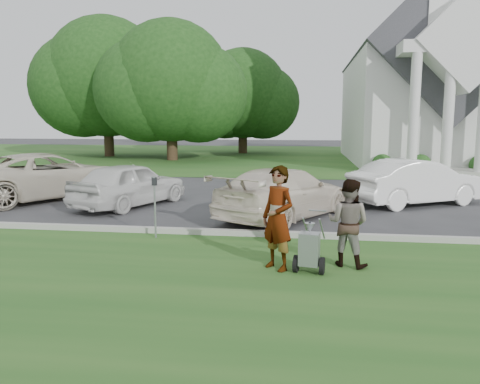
% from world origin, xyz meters
% --- Properties ---
extents(ground, '(120.00, 120.00, 0.00)m').
position_xyz_m(ground, '(0.00, 0.00, 0.00)').
color(ground, '#333335').
rests_on(ground, ground).
extents(grass_strip, '(80.00, 7.00, 0.01)m').
position_xyz_m(grass_strip, '(0.00, -3.00, 0.01)').
color(grass_strip, '#204F1B').
rests_on(grass_strip, ground).
extents(church_lawn, '(80.00, 30.00, 0.01)m').
position_xyz_m(church_lawn, '(0.00, 27.00, 0.01)').
color(church_lawn, '#204F1B').
rests_on(church_lawn, ground).
extents(curb, '(80.00, 0.18, 0.15)m').
position_xyz_m(curb, '(0.00, 0.55, 0.07)').
color(curb, '#9E9E93').
rests_on(curb, ground).
extents(church, '(9.19, 19.00, 24.10)m').
position_xyz_m(church, '(9.00, 23.11, 5.94)').
color(church, white).
rests_on(church, ground).
extents(tree_left, '(10.63, 8.40, 9.71)m').
position_xyz_m(tree_left, '(-8.01, 21.99, 5.11)').
color(tree_left, '#332316').
rests_on(tree_left, ground).
extents(tree_far, '(11.64, 9.20, 10.73)m').
position_xyz_m(tree_far, '(-14.01, 24.99, 5.69)').
color(tree_far, '#332316').
rests_on(tree_far, ground).
extents(tree_back, '(9.61, 7.60, 8.89)m').
position_xyz_m(tree_back, '(-4.01, 29.99, 4.73)').
color(tree_back, '#332316').
rests_on(tree_back, ground).
extents(striping_cart, '(0.62, 1.14, 1.01)m').
position_xyz_m(striping_cart, '(1.47, -2.03, 0.43)').
color(striping_cart, black).
rests_on(striping_cart, ground).
extents(person_left, '(0.83, 0.81, 1.93)m').
position_xyz_m(person_left, '(0.88, -1.90, 0.96)').
color(person_left, '#999999').
rests_on(person_left, ground).
extents(person_right, '(0.99, 0.89, 1.66)m').
position_xyz_m(person_right, '(2.18, -1.50, 0.83)').
color(person_right, '#999999').
rests_on(person_right, ground).
extents(parking_meter_near, '(0.11, 0.10, 1.47)m').
position_xyz_m(parking_meter_near, '(-2.10, 0.07, 0.93)').
color(parking_meter_near, '#989CA1').
rests_on(parking_meter_near, ground).
extents(car_a, '(5.44, 6.42, 1.64)m').
position_xyz_m(car_a, '(-7.73, 5.11, 0.82)').
color(car_a, beige).
rests_on(car_a, ground).
extents(car_b, '(3.14, 4.57, 1.45)m').
position_xyz_m(car_b, '(-4.24, 4.05, 0.72)').
color(car_b, silver).
rests_on(car_b, ground).
extents(car_c, '(4.20, 5.29, 1.43)m').
position_xyz_m(car_c, '(0.79, 2.87, 0.72)').
color(car_c, silver).
rests_on(car_c, ground).
extents(car_d, '(4.77, 3.64, 1.51)m').
position_xyz_m(car_d, '(5.01, 5.59, 0.75)').
color(car_d, white).
rests_on(car_d, ground).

